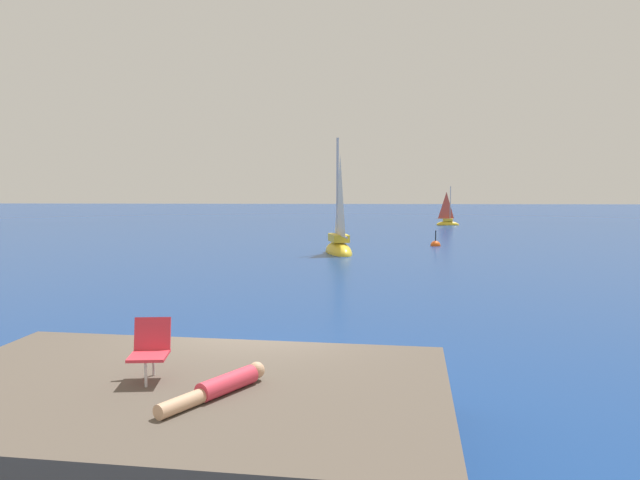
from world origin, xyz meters
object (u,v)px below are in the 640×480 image
sailboat_near (339,246)px  person_sunbather (220,386)px  beach_chair (151,346)px  sailboat_far (448,223)px  marker_buoy (435,246)px

sailboat_near → person_sunbather: 22.84m
sailboat_near → beach_chair: size_ratio=7.82×
sailboat_near → beach_chair: sailboat_near is taller
sailboat_near → person_sunbather: size_ratio=4.04×
sailboat_near → sailboat_far: bearing=-37.6°
marker_buoy → sailboat_near: bearing=-147.1°
sailboat_near → sailboat_far: size_ratio=1.84×
person_sunbather → marker_buoy: size_ratio=1.37×
person_sunbather → beach_chair: bearing=-86.5°
beach_chair → marker_buoy: (7.69, 25.62, -1.42)m
sailboat_far → marker_buoy: (-3.31, -15.49, -0.18)m
sailboat_near → marker_buoy: 6.31m
sailboat_far → marker_buoy: sailboat_far is taller
sailboat_far → person_sunbather: sailboat_far is taller
marker_buoy → sailboat_far: bearing=77.9°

